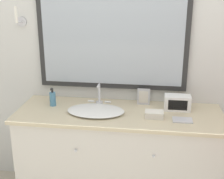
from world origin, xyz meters
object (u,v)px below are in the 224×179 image
(soap_bottle, at_px, (53,99))
(appliance_box, at_px, (177,103))
(sink_basin, at_px, (96,110))
(picture_frame, at_px, (144,97))

(soap_bottle, xyz_separation_m, appliance_box, (1.08, 0.05, -0.00))
(appliance_box, bearing_deg, sink_basin, -167.75)
(picture_frame, bearing_deg, sink_basin, -149.76)
(soap_bottle, distance_m, appliance_box, 1.08)
(sink_basin, xyz_separation_m, soap_bottle, (-0.40, 0.09, 0.05))
(sink_basin, distance_m, picture_frame, 0.45)
(sink_basin, relative_size, appliance_box, 2.18)
(picture_frame, bearing_deg, soap_bottle, -170.52)
(appliance_box, height_order, picture_frame, picture_frame)
(sink_basin, relative_size, soap_bottle, 2.92)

